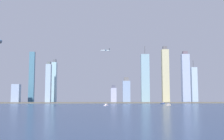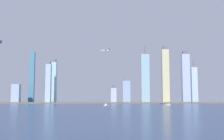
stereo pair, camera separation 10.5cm
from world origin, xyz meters
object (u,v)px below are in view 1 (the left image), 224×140
object	(u,v)px
skyscraper_3	(16,94)
channel_buoy_0	(60,104)
airplane	(106,50)
skyscraper_11	(145,78)
boat_2	(106,105)
skyscraper_9	(32,77)
boat_1	(168,105)
skyscraper_0	(186,78)
skyscraper_2	(54,82)
skyscraper_8	(48,83)
boat_0	(163,103)
skyscraper_5	(194,85)
skyscraper_7	(165,75)
skyscraper_1	(114,95)
skyscraper_4	(126,91)

from	to	relation	value
skyscraper_3	channel_buoy_0	size ratio (longest dim) A/B	32.18
skyscraper_3	airplane	xyz separation A→B (m)	(276.42, -63.32, 126.23)
skyscraper_11	boat_2	world-z (taller)	skyscraper_11
airplane	boat_2	bearing A→B (deg)	84.50
skyscraper_9	boat_1	bearing A→B (deg)	-42.57
skyscraper_3	channel_buoy_0	distance (m)	249.54
skyscraper_0	boat_2	world-z (taller)	skyscraper_0
skyscraper_2	boat_1	bearing A→B (deg)	-46.70
skyscraper_8	airplane	xyz separation A→B (m)	(172.83, -40.67, 94.83)
boat_0	airplane	xyz separation A→B (m)	(-151.10, 69.00, 153.64)
skyscraper_2	skyscraper_3	world-z (taller)	skyscraper_2
skyscraper_2	boat_2	distance (m)	370.56
skyscraper_11	skyscraper_5	bearing A→B (deg)	17.96
skyscraper_2	channel_buoy_0	xyz separation A→B (m)	(56.98, -236.19, -67.68)
skyscraper_0	boat_0	world-z (taller)	skyscraper_0
skyscraper_2	skyscraper_3	distance (m)	125.27
skyscraper_11	airplane	bearing A→B (deg)	-147.29
skyscraper_2	boat_2	world-z (taller)	skyscraper_2
skyscraper_0	skyscraper_5	distance (m)	42.13
skyscraper_7	airplane	size ratio (longest dim) A/B	6.14
skyscraper_0	boat_1	bearing A→B (deg)	-113.30
skyscraper_5	skyscraper_0	bearing A→B (deg)	-158.45
skyscraper_11	skyscraper_0	bearing A→B (deg)	17.16
skyscraper_7	channel_buoy_0	distance (m)	380.72
airplane	skyscraper_3	bearing A→B (deg)	-18.29
skyscraper_3	skyscraper_9	world-z (taller)	skyscraper_9
skyscraper_1	skyscraper_9	bearing A→B (deg)	163.10
skyscraper_0	skyscraper_7	xyz separation A→B (m)	(-80.27, -44.37, 4.00)
channel_buoy_0	boat_0	bearing A→B (deg)	11.44
skyscraper_0	skyscraper_3	world-z (taller)	skyscraper_0
skyscraper_7	airplane	xyz separation A→B (m)	(-195.84, -83.93, 66.41)
skyscraper_8	boat_0	bearing A→B (deg)	-18.70
skyscraper_1	boat_0	world-z (taller)	skyscraper_1
skyscraper_8	skyscraper_9	bearing A→B (deg)	126.52
skyscraper_7	skyscraper_9	size ratio (longest dim) A/B	1.06
skyscraper_2	boat_0	xyz separation A→B (m)	(320.00, -182.98, -66.98)
skyscraper_5	channel_buoy_0	bearing A→B (deg)	-147.94
skyscraper_8	skyscraper_2	bearing A→B (deg)	86.93
skyscraper_1	skyscraper_3	bearing A→B (deg)	179.88
skyscraper_8	skyscraper_9	distance (m)	134.95
skyscraper_2	skyscraper_4	distance (m)	241.32
skyscraper_4	skyscraper_3	bearing A→B (deg)	-177.53
skyscraper_5	boat_1	world-z (taller)	skyscraper_5
skyscraper_1	skyscraper_0	bearing A→B (deg)	14.70
skyscraper_11	skyscraper_2	bearing A→B (deg)	174.05
skyscraper_3	boat_0	bearing A→B (deg)	-17.20
skyscraper_0	skyscraper_4	distance (m)	219.59
skyscraper_5	skyscraper_11	distance (m)	189.26
skyscraper_7	skyscraper_8	world-z (taller)	skyscraper_7
skyscraper_7	skyscraper_9	world-z (taller)	skyscraper_7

